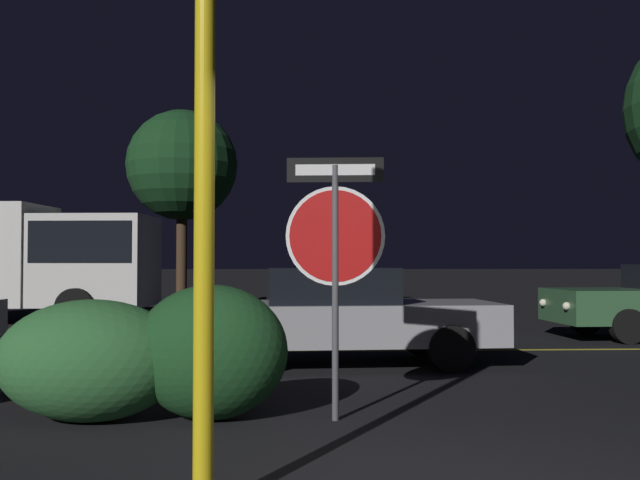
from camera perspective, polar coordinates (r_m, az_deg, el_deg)
road_center_stripe at (r=11.34m, az=2.31°, el=-8.85°), size 35.36×0.12×0.01m
stop_sign at (r=6.36m, az=1.23°, el=0.32°), size 0.89×0.11×2.34m
yellow_pole_left at (r=4.09m, az=-9.24°, el=3.20°), size 0.12×0.12×3.51m
hedge_bush_1 at (r=6.69m, az=-17.83°, el=-9.13°), size 1.65×1.15×1.07m
hedge_bush_2 at (r=6.51m, az=-8.69°, el=-8.83°), size 1.37×1.05×1.20m
passing_car_2 at (r=9.79m, az=1.44°, el=-6.05°), size 4.45×1.95×1.33m
delivery_truck at (r=17.82m, az=-23.31°, el=-1.22°), size 6.74×2.75×2.71m
street_lamp at (r=16.90m, az=-9.21°, el=8.70°), size 0.46×0.46×6.86m
tree_0 at (r=21.97m, az=-10.97°, el=5.83°), size 3.32×3.32×5.97m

